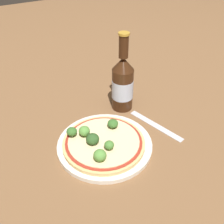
# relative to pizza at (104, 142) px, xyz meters

# --- Properties ---
(ground_plane) EXTENTS (3.00, 3.00, 0.00)m
(ground_plane) POSITION_rel_pizza_xyz_m (0.02, 0.02, -0.02)
(ground_plane) COLOR brown
(plate) EXTENTS (0.24, 0.24, 0.01)m
(plate) POSITION_rel_pizza_xyz_m (0.00, 0.00, -0.01)
(plate) COLOR silver
(plate) RESTS_ON ground_plane
(pizza) EXTENTS (0.21, 0.21, 0.01)m
(pizza) POSITION_rel_pizza_xyz_m (0.00, 0.00, 0.00)
(pizza) COLOR tan
(pizza) RESTS_ON plate
(broccoli_floret_0) EXTENTS (0.02, 0.02, 0.02)m
(broccoli_floret_0) POSITION_rel_pizza_xyz_m (-0.00, -0.03, 0.02)
(broccoli_floret_0) COLOR #7A9E5B
(broccoli_floret_0) RESTS_ON pizza
(broccoli_floret_1) EXTENTS (0.03, 0.03, 0.03)m
(broccoli_floret_1) POSITION_rel_pizza_xyz_m (-0.06, 0.05, 0.02)
(broccoli_floret_1) COLOR #7A9E5B
(broccoli_floret_1) RESTS_ON pizza
(broccoli_floret_2) EXTENTS (0.03, 0.03, 0.03)m
(broccoli_floret_2) POSITION_rel_pizza_xyz_m (-0.03, 0.00, 0.02)
(broccoli_floret_2) COLOR #7A9E5B
(broccoli_floret_2) RESTS_ON pizza
(broccoli_floret_3) EXTENTS (0.03, 0.03, 0.02)m
(broccoli_floret_3) POSITION_rel_pizza_xyz_m (0.05, 0.03, 0.02)
(broccoli_floret_3) COLOR #7A9E5B
(broccoli_floret_3) RESTS_ON pizza
(broccoli_floret_4) EXTENTS (0.03, 0.03, 0.03)m
(broccoli_floret_4) POSITION_rel_pizza_xyz_m (-0.04, -0.05, 0.02)
(broccoli_floret_4) COLOR #7A9E5B
(broccoli_floret_4) RESTS_ON pizza
(broccoli_floret_5) EXTENTS (0.03, 0.03, 0.03)m
(broccoli_floret_5) POSITION_rel_pizza_xyz_m (-0.03, 0.04, 0.02)
(broccoli_floret_5) COLOR #7A9E5B
(broccoli_floret_5) RESTS_ON pizza
(beer_bottle) EXTENTS (0.06, 0.06, 0.24)m
(beer_bottle) POSITION_rel_pizza_xyz_m (0.14, 0.13, 0.07)
(beer_bottle) COLOR #381E0F
(beer_bottle) RESTS_ON ground_plane
(fork) EXTENTS (0.06, 0.18, 0.00)m
(fork) POSITION_rel_pizza_xyz_m (0.17, 0.00, -0.02)
(fork) COLOR silver
(fork) RESTS_ON ground_plane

